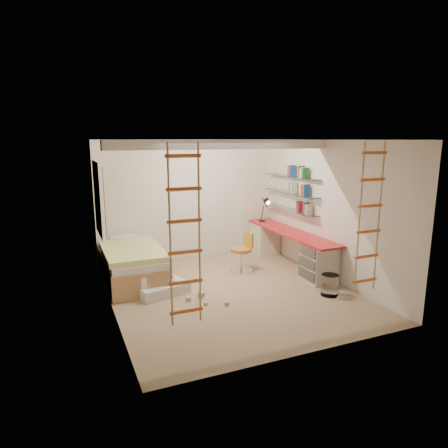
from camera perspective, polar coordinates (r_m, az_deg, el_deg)
name	(u,v)px	position (r m, az deg, el deg)	size (l,w,h in m)	color
floor	(231,292)	(7.07, 0.96, -9.62)	(4.50, 4.50, 0.00)	#977A62
ceiling_beam	(224,145)	(6.85, 0.00, 11.28)	(4.00, 0.18, 0.16)	white
window_frame	(99,199)	(7.62, -17.46, 3.48)	(0.06, 1.15, 1.35)	white
window_blind	(101,198)	(7.62, -17.16, 3.50)	(0.02, 1.00, 1.20)	#4C2D1E
rope_ladder_left	(185,237)	(4.59, -5.61, -1.82)	(0.41, 0.04, 2.13)	#BE4A20
rope_ladder_right	(369,219)	(5.95, 20.05, 0.70)	(0.41, 0.04, 2.13)	#E55C27
waste_bin	(330,285)	(7.08, 14.87, -8.42)	(0.29, 0.29, 0.37)	white
desk	(289,247)	(8.44, 9.32, -3.28)	(0.56, 2.80, 0.75)	red
shelves	(291,193)	(8.53, 9.48, 4.39)	(0.25, 1.80, 0.71)	white
bed	(132,264)	(7.68, -13.03, -5.56)	(1.02, 2.00, 0.69)	#AD7F51
task_lamp	(266,206)	(9.07, 6.01, 2.62)	(0.14, 0.36, 0.57)	black
swivel_chair	(242,258)	(7.98, 2.61, -4.84)	(0.51, 0.51, 0.80)	#C86926
play_platform	(157,285)	(7.06, -9.53, -8.57)	(0.99, 0.85, 0.37)	silver
toy_blocks	(175,283)	(6.81, -7.03, -8.35)	(1.15, 1.13, 0.64)	#CCB284
books	(291,186)	(8.51, 9.52, 5.33)	(0.14, 0.64, 0.92)	white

